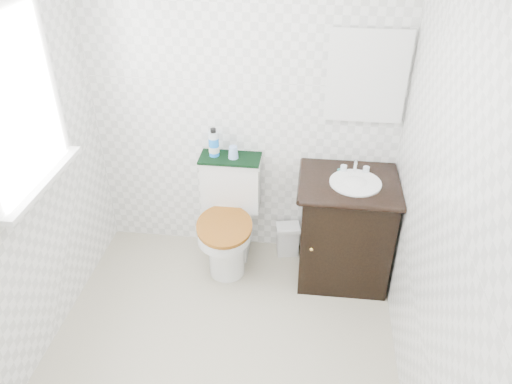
% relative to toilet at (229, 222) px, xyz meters
% --- Properties ---
extents(floor, '(2.40, 2.40, 0.00)m').
position_rel_toilet_xyz_m(floor, '(0.09, -0.97, -0.36)').
color(floor, beige).
rests_on(floor, ground).
extents(wall_back, '(2.40, 0.00, 2.40)m').
position_rel_toilet_xyz_m(wall_back, '(0.09, 0.23, 0.84)').
color(wall_back, white).
rests_on(wall_back, ground).
extents(wall_left, '(0.00, 2.40, 2.40)m').
position_rel_toilet_xyz_m(wall_left, '(-1.01, -0.97, 0.84)').
color(wall_left, white).
rests_on(wall_left, ground).
extents(wall_right, '(0.00, 2.40, 2.40)m').
position_rel_toilet_xyz_m(wall_right, '(1.19, -0.97, 0.84)').
color(wall_right, white).
rests_on(wall_right, ground).
extents(window, '(0.02, 0.70, 0.90)m').
position_rel_toilet_xyz_m(window, '(-0.98, -0.72, 1.19)').
color(window, white).
rests_on(window, wall_left).
extents(mirror, '(0.50, 0.02, 0.60)m').
position_rel_toilet_xyz_m(mirror, '(0.90, 0.21, 1.09)').
color(mirror, silver).
rests_on(mirror, wall_back).
extents(toilet, '(0.46, 0.66, 0.83)m').
position_rel_toilet_xyz_m(toilet, '(0.00, 0.00, 0.00)').
color(toilet, white).
rests_on(toilet, floor).
extents(vanity, '(0.67, 0.57, 0.92)m').
position_rel_toilet_xyz_m(vanity, '(0.85, -0.06, 0.07)').
color(vanity, black).
rests_on(vanity, floor).
extents(trash_bin, '(0.20, 0.18, 0.26)m').
position_rel_toilet_xyz_m(trash_bin, '(0.44, 0.13, -0.23)').
color(trash_bin, white).
rests_on(trash_bin, floor).
extents(towel, '(0.44, 0.22, 0.02)m').
position_rel_toilet_xyz_m(towel, '(0.00, 0.12, 0.47)').
color(towel, black).
rests_on(towel, toilet).
extents(mouthwash_bottle, '(0.07, 0.07, 0.21)m').
position_rel_toilet_xyz_m(mouthwash_bottle, '(-0.12, 0.14, 0.58)').
color(mouthwash_bottle, blue).
rests_on(mouthwash_bottle, towel).
extents(cup, '(0.07, 0.07, 0.09)m').
position_rel_toilet_xyz_m(cup, '(0.03, 0.12, 0.53)').
color(cup, '#88AADF').
rests_on(cup, towel).
extents(soap_bar, '(0.07, 0.04, 0.02)m').
position_rel_toilet_xyz_m(soap_bar, '(0.80, 0.06, 0.47)').
color(soap_bar, '#166B62').
rests_on(soap_bar, vanity).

